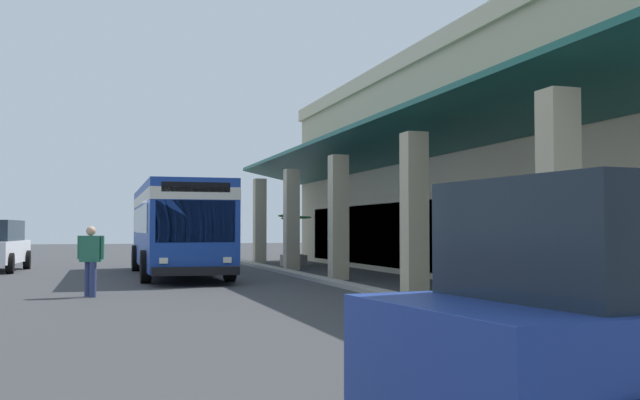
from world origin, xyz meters
TOP-DOWN VIEW (x-y plane):
  - ground at (0.00, 8.00)m, footprint 120.00×120.00m
  - curb_strip at (0.95, 4.64)m, footprint 35.80×0.50m
  - plaza_building at (0.95, 14.27)m, footprint 30.13×15.32m
  - transit_bus at (-2.84, 0.66)m, footprint 11.24×2.92m
  - pedestrian at (5.07, -2.22)m, footprint 0.37×0.62m
  - potted_palm at (-7.92, 6.29)m, footprint 1.77×1.48m

SIDE VIEW (x-z plane):
  - ground at x=0.00m, z-range 0.00..0.00m
  - curb_strip at x=0.95m, z-range 0.00..0.12m
  - potted_palm at x=-7.92m, z-range -0.62..1.68m
  - pedestrian at x=5.07m, z-range 0.11..1.81m
  - transit_bus at x=-2.84m, z-range 0.18..3.52m
  - plaza_building at x=0.95m, z-range 0.00..7.93m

